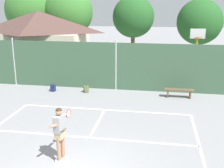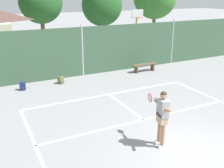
{
  "view_description": "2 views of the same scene",
  "coord_description": "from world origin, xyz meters",
  "px_view_note": "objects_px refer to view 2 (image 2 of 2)",
  "views": [
    {
      "loc": [
        2.51,
        -7.03,
        4.93
      ],
      "look_at": [
        0.5,
        4.69,
        1.56
      ],
      "focal_mm": 44.77,
      "sensor_mm": 36.0,
      "label": 1
    },
    {
      "loc": [
        -5.18,
        -5.18,
        4.64
      ],
      "look_at": [
        -0.12,
        4.94,
        0.72
      ],
      "focal_mm": 42.37,
      "sensor_mm": 36.0,
      "label": 2
    }
  ],
  "objects_px": {
    "tennis_player": "(162,114)",
    "backpack_navy": "(23,86)",
    "basketball_hoop": "(137,28)",
    "backpack_olive": "(61,80)",
    "courtside_bench": "(145,66)"
  },
  "relations": [
    {
      "from": "basketball_hoop",
      "to": "tennis_player",
      "type": "distance_m",
      "value": 11.46
    },
    {
      "from": "basketball_hoop",
      "to": "backpack_navy",
      "type": "relative_size",
      "value": 7.67
    },
    {
      "from": "basketball_hoop",
      "to": "tennis_player",
      "type": "height_order",
      "value": "basketball_hoop"
    },
    {
      "from": "tennis_player",
      "to": "backpack_navy",
      "type": "xyz_separation_m",
      "value": [
        -3.12,
        7.27,
        -0.92
      ]
    },
    {
      "from": "tennis_player",
      "to": "courtside_bench",
      "type": "bearing_deg",
      "value": 60.26
    },
    {
      "from": "tennis_player",
      "to": "backpack_navy",
      "type": "bearing_deg",
      "value": 113.21
    },
    {
      "from": "backpack_olive",
      "to": "courtside_bench",
      "type": "height_order",
      "value": "courtside_bench"
    },
    {
      "from": "courtside_bench",
      "to": "backpack_navy",
      "type": "bearing_deg",
      "value": -179.69
    },
    {
      "from": "basketball_hoop",
      "to": "tennis_player",
      "type": "xyz_separation_m",
      "value": [
        -5.27,
        -10.11,
        -1.2
      ]
    },
    {
      "from": "basketball_hoop",
      "to": "backpack_navy",
      "type": "height_order",
      "value": "basketball_hoop"
    },
    {
      "from": "basketball_hoop",
      "to": "backpack_olive",
      "type": "distance_m",
      "value": 7.26
    },
    {
      "from": "tennis_player",
      "to": "courtside_bench",
      "type": "distance_m",
      "value": 8.45
    },
    {
      "from": "basketball_hoop",
      "to": "backpack_olive",
      "type": "height_order",
      "value": "basketball_hoop"
    },
    {
      "from": "basketball_hoop",
      "to": "backpack_olive",
      "type": "xyz_separation_m",
      "value": [
        -6.38,
        -2.73,
        -2.12
      ]
    },
    {
      "from": "tennis_player",
      "to": "courtside_bench",
      "type": "xyz_separation_m",
      "value": [
        4.18,
        7.31,
        -0.75
      ]
    }
  ]
}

